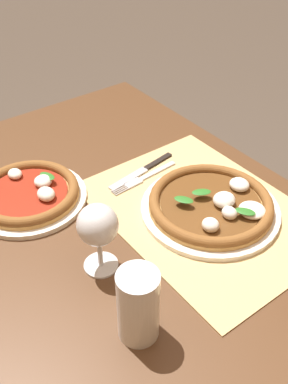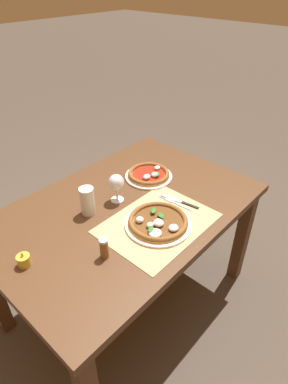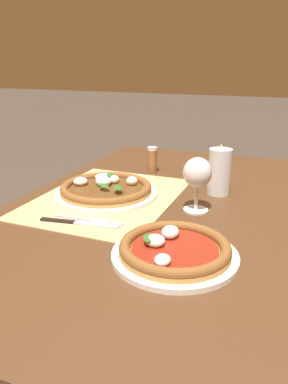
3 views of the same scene
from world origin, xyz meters
name	(u,v)px [view 3 (image 3 of 3)]	position (x,y,z in m)	size (l,w,h in m)	color
dining_table	(172,237)	(0.00, 0.00, 0.64)	(1.37, 0.92, 0.74)	#4C301C
paper_placemat	(108,198)	(0.01, -0.21, 0.74)	(0.53, 0.40, 0.00)	tan
pizza_near	(106,189)	(0.00, -0.22, 0.76)	(0.32, 0.32, 0.05)	silver
pizza_far	(174,250)	(0.29, 0.10, 0.76)	(0.27, 0.27, 0.05)	silver
wine_glass	(197,175)	(0.01, 0.07, 0.85)	(0.08, 0.08, 0.16)	silver
pint_glass	(219,173)	(-0.16, 0.10, 0.81)	(0.07, 0.07, 0.15)	silver
fork	(88,220)	(0.19, -0.17, 0.75)	(0.03, 0.20, 0.00)	#B7B7BC
knife	(79,223)	(0.22, -0.18, 0.75)	(0.05, 0.22, 0.01)	black
votive_candle	(221,156)	(-0.55, 0.03, 0.76)	(0.06, 0.06, 0.07)	gold
pepper_shaker	(152,160)	(-0.30, -0.18, 0.79)	(0.04, 0.04, 0.10)	brown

